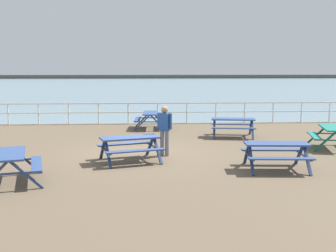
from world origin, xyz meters
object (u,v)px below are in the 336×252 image
picnic_table_near_left (233,123)px  picnic_table_near_right (276,149)px  picnic_table_mid_centre (332,132)px  picnic_table_far_right (11,160)px  picnic_table_far_left (151,116)px  picnic_table_seaward (130,143)px  visitor (165,127)px

picnic_table_near_left → picnic_table_near_right: (0.04, -5.74, 0.00)m
picnic_table_mid_centre → picnic_table_far_right: 10.96m
picnic_table_mid_centre → picnic_table_far_left: bearing=63.9°
picnic_table_near_right → picnic_table_mid_centre: bearing=49.3°
picnic_table_near_right → picnic_table_mid_centre: same height
picnic_table_near_left → picnic_table_far_left: bearing=152.3°
picnic_table_seaward → visitor: bearing=18.1°
picnic_table_near_right → visitor: bearing=150.8°
picnic_table_near_right → picnic_table_far_left: bearing=117.1°
picnic_table_near_right → picnic_table_far_left: 9.00m
picnic_table_far_right → picnic_table_far_left: bearing=-36.0°
picnic_table_far_left → visitor: bearing=-174.2°
picnic_table_mid_centre → picnic_table_seaward: bearing=116.6°
picnic_table_near_left → picnic_table_mid_centre: 4.10m
picnic_table_far_left → picnic_table_seaward: bearing=176.3°
picnic_table_near_right → picnic_table_near_left: bearing=94.8°
picnic_table_far_left → picnic_table_far_right: size_ratio=0.88×
picnic_table_near_right → picnic_table_mid_centre: size_ratio=0.91×
picnic_table_near_left → picnic_table_seaward: size_ratio=0.93×
picnic_table_near_left → picnic_table_seaward: bearing=-124.2°
picnic_table_mid_centre → picnic_table_far_right: same height
picnic_table_seaward → picnic_table_near_right: bearing=-33.9°
picnic_table_seaward → picnic_table_near_left: bearing=29.7°
picnic_table_far_left → visitor: 6.26m
picnic_table_far_left → picnic_table_seaward: 7.07m
picnic_table_near_left → picnic_table_far_right: bearing=-127.7°
picnic_table_near_right → picnic_table_far_right: same height
picnic_table_near_right → picnic_table_far_right: 7.25m
picnic_table_far_left → picnic_table_seaward: size_ratio=0.86×
picnic_table_near_right → picnic_table_mid_centre: 4.26m
visitor → picnic_table_near_right: bearing=85.3°
picnic_table_seaward → visitor: (1.12, 0.79, 0.36)m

